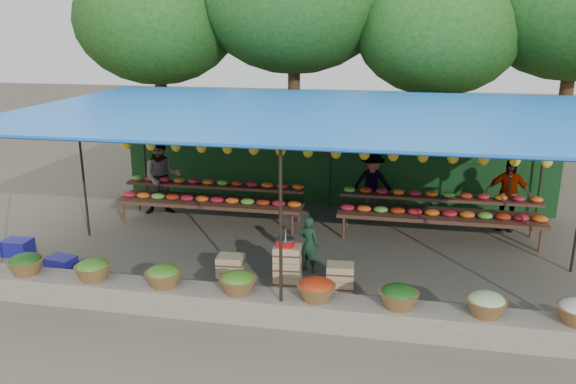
% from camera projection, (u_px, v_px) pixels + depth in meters
% --- Properties ---
extents(ground, '(60.00, 60.00, 0.00)m').
position_uv_depth(ground, '(311.00, 252.00, 11.12)').
color(ground, brown).
rests_on(ground, ground).
extents(stone_curb, '(10.60, 0.55, 0.40)m').
position_uv_depth(stone_curb, '(283.00, 308.00, 8.48)').
color(stone_curb, '#655B51').
rests_on(stone_curb, ground).
extents(stall_canopy, '(10.80, 6.60, 2.82)m').
position_uv_depth(stall_canopy, '(313.00, 117.00, 10.42)').
color(stall_canopy, black).
rests_on(stall_canopy, ground).
extents(produce_baskets, '(8.98, 0.58, 0.34)m').
position_uv_depth(produce_baskets, '(276.00, 286.00, 8.39)').
color(produce_baskets, brown).
rests_on(produce_baskets, stone_curb).
extents(netting_backdrop, '(10.60, 0.06, 2.50)m').
position_uv_depth(netting_backdrop, '(331.00, 156.00, 13.73)').
color(netting_backdrop, '#1B4D23').
rests_on(netting_backdrop, ground).
extents(tree_row, '(16.51, 5.50, 7.12)m').
position_uv_depth(tree_row, '(365.00, 11.00, 15.43)').
color(tree_row, '#3C2B15').
rests_on(tree_row, ground).
extents(fruit_table_left, '(4.21, 0.95, 0.93)m').
position_uv_depth(fruit_table_left, '(212.00, 196.00, 12.68)').
color(fruit_table_left, '#43291B').
rests_on(fruit_table_left, ground).
extents(fruit_table_right, '(4.21, 0.95, 0.93)m').
position_uv_depth(fruit_table_right, '(439.00, 210.00, 11.76)').
color(fruit_table_right, '#43291B').
rests_on(fruit_table_right, ground).
extents(crate_counter, '(2.37, 0.37, 0.77)m').
position_uv_depth(crate_counter, '(286.00, 271.00, 9.51)').
color(crate_counter, tan).
rests_on(crate_counter, ground).
extents(weighing_scale, '(0.30, 0.30, 0.31)m').
position_uv_depth(weighing_scale, '(286.00, 242.00, 9.36)').
color(weighing_scale, red).
rests_on(weighing_scale, crate_counter).
extents(vendor_seated, '(0.45, 0.37, 1.05)m').
position_uv_depth(vendor_seated, '(309.00, 244.00, 10.10)').
color(vendor_seated, '#1B3B25').
rests_on(vendor_seated, ground).
extents(customer_left, '(1.06, 0.95, 1.79)m').
position_uv_depth(customer_left, '(162.00, 177.00, 13.18)').
color(customer_left, slate).
rests_on(customer_left, ground).
extents(customer_mid, '(1.11, 0.86, 1.52)m').
position_uv_depth(customer_mid, '(372.00, 184.00, 13.15)').
color(customer_mid, slate).
rests_on(customer_mid, ground).
extents(customer_right, '(0.99, 0.56, 1.60)m').
position_uv_depth(customer_right, '(508.00, 194.00, 12.16)').
color(customer_right, slate).
rests_on(customer_right, ground).
extents(blue_crate_front, '(0.55, 0.44, 0.30)m').
position_uv_depth(blue_crate_front, '(61.00, 265.00, 10.16)').
color(blue_crate_front, navy).
rests_on(blue_crate_front, ground).
extents(blue_crate_back, '(0.53, 0.38, 0.32)m').
position_uv_depth(blue_crate_back, '(18.00, 247.00, 10.93)').
color(blue_crate_back, navy).
rests_on(blue_crate_back, ground).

